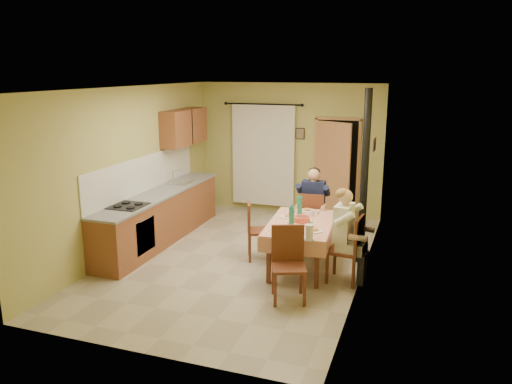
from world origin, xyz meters
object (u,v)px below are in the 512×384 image
at_px(chair_right, 345,263).
at_px(chair_far, 312,230).
at_px(dining_table, 300,245).
at_px(chair_left, 259,242).
at_px(man_right, 346,225).
at_px(chair_near, 288,280).
at_px(man_far, 313,198).
at_px(stove_flue, 363,201).

bearing_deg(chair_right, chair_far, 37.23).
bearing_deg(dining_table, chair_left, 161.77).
bearing_deg(man_right, chair_left, 79.05).
height_order(chair_right, chair_left, chair_right).
bearing_deg(chair_near, chair_right, -147.43).
distance_m(chair_right, man_far, 1.68).
bearing_deg(man_far, stove_flue, -28.63).
bearing_deg(dining_table, chair_right, -24.77).
height_order(chair_far, chair_left, chair_far).
xyz_separation_m(dining_table, man_far, (-0.05, 1.07, 0.50)).
distance_m(man_far, stove_flue, 1.02).
bearing_deg(chair_far, man_far, 90.00).
bearing_deg(stove_flue, man_right, -97.73).
bearing_deg(chair_far, chair_right, -62.45).
relative_size(chair_right, chair_left, 1.06).
bearing_deg(chair_near, chair_left, -77.43).
height_order(man_far, man_right, same).
relative_size(chair_near, man_far, 0.73).
bearing_deg(dining_table, chair_near, -88.49).
bearing_deg(stove_flue, chair_left, -164.04).
bearing_deg(man_far, chair_near, -89.04).
xyz_separation_m(dining_table, chair_near, (0.12, -1.13, -0.09)).
bearing_deg(chair_far, man_right, -62.91).
xyz_separation_m(chair_far, chair_right, (0.80, -1.34, 0.00)).
height_order(dining_table, chair_left, chair_left).
xyz_separation_m(chair_near, chair_left, (-0.87, 1.31, -0.00)).
xyz_separation_m(man_far, stove_flue, (0.91, -0.43, 0.15)).
distance_m(dining_table, chair_far, 1.06).
xyz_separation_m(chair_left, stove_flue, (1.61, 0.46, 0.73)).
distance_m(chair_right, stove_flue, 1.18).
distance_m(chair_far, man_far, 0.59).
xyz_separation_m(chair_right, man_far, (-0.80, 1.35, 0.59)).
xyz_separation_m(chair_far, chair_near, (0.17, -2.19, 0.00)).
bearing_deg(man_far, chair_far, -90.00).
xyz_separation_m(chair_right, chair_left, (-1.50, 0.46, -0.00)).
height_order(chair_far, chair_near, chair_near).
distance_m(man_far, man_right, 1.56).
relative_size(chair_far, chair_right, 0.98).
bearing_deg(chair_far, chair_near, -89.03).
bearing_deg(chair_left, stove_flue, 84.45).
height_order(chair_left, man_right, man_right).
bearing_deg(chair_near, man_right, -146.71).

